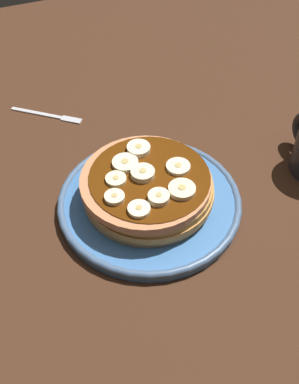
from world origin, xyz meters
TOP-DOWN VIEW (x-y plane):
  - ground_plane at (0.00, 0.00)cm, footprint 140.00×140.00cm
  - plate at (0.00, 0.00)cm, footprint 25.64×25.64cm
  - pancake_stack at (0.05, 0.11)cm, footprint 18.74×18.40cm
  - banana_slice_0 at (0.50, 0.76)cm, footprint 3.22×3.22cm
  - banana_slice_1 at (1.01, 4.34)cm, footprint 2.78×2.78cm
  - banana_slice_2 at (-4.25, 0.51)cm, footprint 2.80×2.80cm
  - banana_slice_3 at (3.34, 2.18)cm, footprint 3.57×3.57cm
  - banana_slice_4 at (0.41, -4.16)cm, footprint 3.29×3.29cm
  - banana_slice_5 at (-2.02, 5.60)cm, footprint 2.60×2.60cm
  - banana_slice_6 at (5.31, -0.55)cm, footprint 3.30×3.30cm
  - banana_slice_7 at (-5.04, 3.49)cm, footprint 2.85×2.85cm
  - banana_slice_8 at (-4.09, -2.78)cm, footprint 3.56×3.56cm
  - fork at (25.50, 7.85)cm, footprint 8.96×10.70cm

SIDE VIEW (x-z plane):
  - ground_plane at x=0.00cm, z-range -3.00..0.00cm
  - fork at x=25.50cm, z-range 0.00..0.50cm
  - plate at x=0.00cm, z-range 0.07..1.87cm
  - pancake_stack at x=0.05cm, z-range 1.46..5.91cm
  - banana_slice_1 at x=1.01cm, z-range 5.76..6.44cm
  - banana_slice_4 at x=0.41cm, z-range 5.76..6.48cm
  - banana_slice_7 at x=-5.04cm, z-range 5.75..6.54cm
  - banana_slice_3 at x=3.34cm, z-range 5.75..6.59cm
  - banana_slice_5 at x=-2.02cm, z-range 5.75..6.60cm
  - banana_slice_8 at x=-4.09cm, z-range 5.75..6.68cm
  - banana_slice_6 at x=5.31cm, z-range 5.75..6.74cm
  - banana_slice_2 at x=-4.25cm, z-range 5.75..6.82cm
  - banana_slice_0 at x=0.50cm, z-range 5.75..6.83cm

